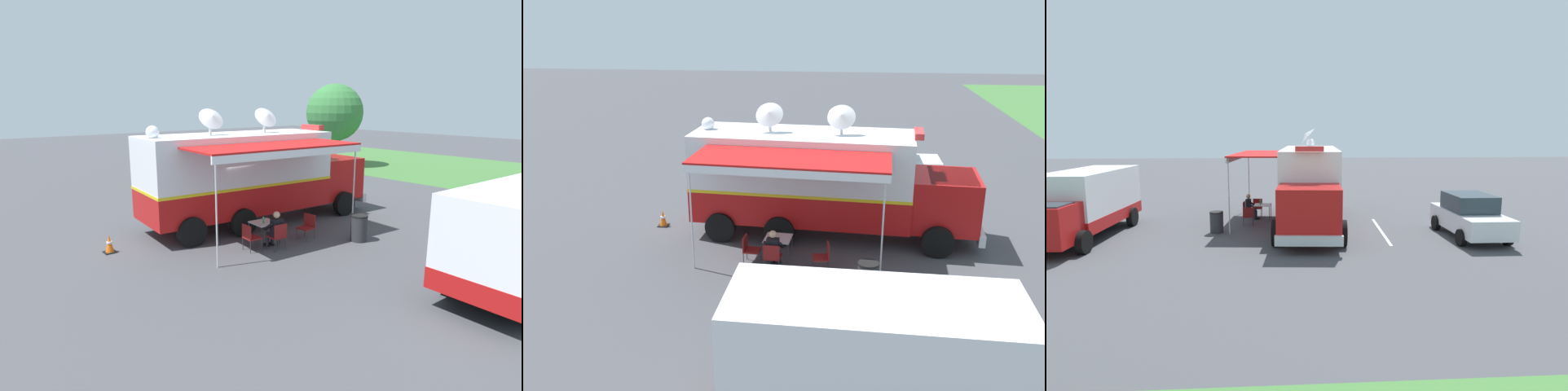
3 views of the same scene
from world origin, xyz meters
TOP-DOWN VIEW (x-y plane):
  - ground_plane at (0.00, 0.00)m, footprint 100.00×100.00m
  - lot_stripe at (-2.94, 2.25)m, footprint 0.48×4.80m
  - command_truck at (0.09, 0.74)m, footprint 5.27×9.65m
  - folding_table at (2.30, -0.55)m, footprint 0.86×0.86m
  - water_bottle at (2.42, -0.68)m, footprint 0.07×0.07m
  - folding_chair_at_table at (3.10, -0.62)m, footprint 0.51×0.51m
  - folding_chair_beside_table at (2.61, -1.40)m, footprint 0.51×0.51m
  - folding_chair_spare_by_truck at (2.90, 0.88)m, footprint 0.53×0.53m
  - seated_responder at (2.91, -0.61)m, footprint 0.68×0.58m
  - trash_bin at (4.14, 2.11)m, footprint 0.57×0.57m
  - traffic_cone at (-0.05, -4.93)m, footprint 0.36×0.36m
  - support_truck at (9.30, 2.48)m, footprint 2.51×6.86m
  - car_behind_truck at (-6.29, 3.46)m, footprint 2.04×4.21m

SIDE VIEW (x-z plane):
  - ground_plane at x=0.00m, z-range 0.00..0.00m
  - lot_stripe at x=-2.94m, z-range 0.00..0.01m
  - traffic_cone at x=-0.05m, z-range -0.01..0.57m
  - trash_bin at x=4.14m, z-range 0.00..0.91m
  - folding_chair_at_table at x=3.10m, z-range 0.08..0.95m
  - folding_chair_beside_table at x=2.61m, z-range 0.08..0.95m
  - folding_chair_spare_by_truck at x=2.90m, z-range 0.08..0.95m
  - seated_responder at x=2.91m, z-range 0.03..1.28m
  - folding_table at x=2.30m, z-range 0.31..1.04m
  - water_bottle at x=2.42m, z-range 0.72..0.95m
  - car_behind_truck at x=-6.29m, z-range 0.00..1.76m
  - support_truck at x=9.30m, z-range 0.04..2.74m
  - command_truck at x=0.09m, z-range -0.32..4.21m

